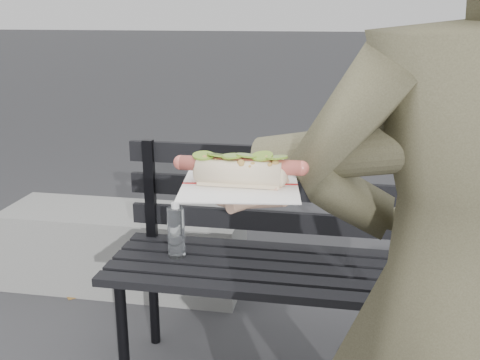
# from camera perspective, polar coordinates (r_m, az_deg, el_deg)

# --- Properties ---
(park_bench) EXTENTS (1.50, 0.44, 0.88)m
(park_bench) POSITION_cam_1_polar(r_m,az_deg,el_deg) (2.08, 7.42, -7.01)
(park_bench) COLOR black
(park_bench) RESTS_ON ground
(concrete_block) EXTENTS (1.20, 0.40, 0.40)m
(concrete_block) POSITION_cam_1_polar(r_m,az_deg,el_deg) (2.94, -11.65, -6.76)
(concrete_block) COLOR slate
(concrete_block) RESTS_ON ground
(person) EXTENTS (0.66, 0.48, 1.68)m
(person) POSITION_cam_1_polar(r_m,az_deg,el_deg) (1.12, 20.84, -12.17)
(person) COLOR #43412C
(person) RESTS_ON ground
(held_hotdog) EXTENTS (0.62, 0.31, 0.20)m
(held_hotdog) POSITION_cam_1_polar(r_m,az_deg,el_deg) (0.96, 11.66, 2.39)
(held_hotdog) COLOR #43412C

